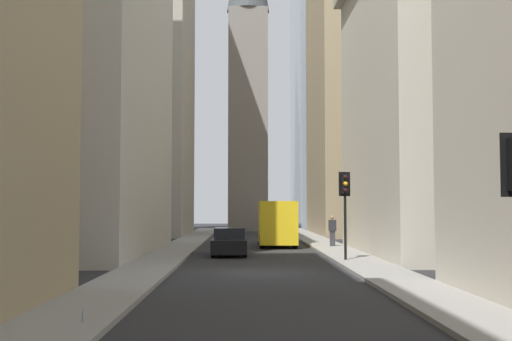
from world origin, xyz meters
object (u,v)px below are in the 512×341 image
sedan_black (230,242)px  traffic_light_midblock (345,195)px  pedestrian (332,229)px  delivery_truck (276,223)px  discarded_bottle (84,317)px

sedan_black → traffic_light_midblock: 7.33m
sedan_black → pedestrian: pedestrian is taller
delivery_truck → discarded_bottle: bearing=168.6°
traffic_light_midblock → discarded_bottle: traffic_light_midblock is taller
pedestrian → sedan_black: bearing=130.2°
delivery_truck → discarded_bottle: delivery_truck is taller
discarded_bottle → delivery_truck: bearing=-11.4°
pedestrian → discarded_bottle: size_ratio=6.79×
delivery_truck → pedestrian: (-2.18, -3.26, -0.32)m
delivery_truck → sedan_black: size_ratio=1.50×
discarded_bottle → pedestrian: bearing=-19.4°
traffic_light_midblock → sedan_black: bearing=50.0°
pedestrian → discarded_bottle: bearing=160.6°
delivery_truck → traffic_light_midblock: bearing=-168.0°
delivery_truck → traffic_light_midblock: traffic_light_midblock is taller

